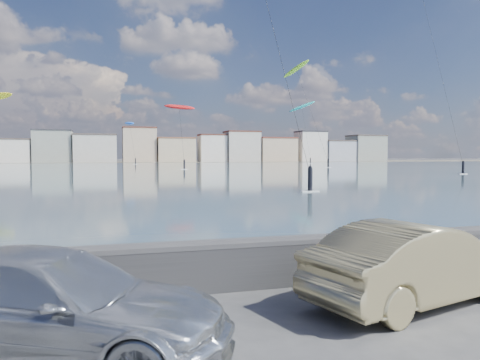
{
  "coord_description": "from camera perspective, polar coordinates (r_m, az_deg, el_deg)",
  "views": [
    {
      "loc": [
        -2.0,
        -6.48,
        2.78
      ],
      "look_at": [
        1.0,
        4.0,
        2.2
      ],
      "focal_mm": 35.0,
      "sensor_mm": 36.0,
      "label": 1
    }
  ],
  "objects": [
    {
      "name": "ground",
      "position": [
        7.33,
        1.17,
        -19.24
      ],
      "size": [
        700.0,
        700.0,
        0.0
      ],
      "primitive_type": "plane",
      "color": "#333335",
      "rests_on": "ground"
    },
    {
      "name": "bay_water",
      "position": [
        98.04,
        -14.83,
        1.31
      ],
      "size": [
        500.0,
        177.0,
        0.0
      ],
      "primitive_type": "cube",
      "color": "#3C5D68",
      "rests_on": "ground"
    },
    {
      "name": "far_shore_strip",
      "position": [
        206.51,
        -15.45,
        2.15
      ],
      "size": [
        500.0,
        60.0,
        0.0
      ],
      "primitive_type": "cube",
      "color": "#4C473D",
      "rests_on": "ground"
    },
    {
      "name": "seawall",
      "position": [
        9.65,
        -3.64,
        -10.13
      ],
      "size": [
        400.0,
        0.36,
        1.08
      ],
      "color": "#28282B",
      "rests_on": "ground"
    },
    {
      "name": "far_buildings",
      "position": [
        192.53,
        -15.05,
        3.89
      ],
      "size": [
        240.79,
        13.26,
        14.6
      ],
      "color": "white",
      "rests_on": "ground"
    },
    {
      "name": "car_silver",
      "position": [
        7.09,
        -22.12,
        -13.92
      ],
      "size": [
        5.46,
        4.0,
        1.47
      ],
      "primitive_type": "imported",
      "rotation": [
        0.0,
        0.0,
        1.14
      ],
      "color": "silver",
      "rests_on": "ground"
    },
    {
      "name": "car_champagne",
      "position": [
        9.49,
        20.78,
        -9.41
      ],
      "size": [
        4.9,
        2.82,
        1.53
      ],
      "primitive_type": "imported",
      "rotation": [
        0.0,
        0.0,
        1.85
      ],
      "color": "tan",
      "rests_on": "ground"
    },
    {
      "name": "kitesurfer_9",
      "position": [
        103.81,
        -7.42,
        8.68
      ],
      "size": [
        7.38,
        14.77,
        14.51
      ],
      "color": "red",
      "rests_on": "ground"
    },
    {
      "name": "kitesurfer_13",
      "position": [
        120.11,
        6.95,
        13.08
      ],
      "size": [
        6.66,
        16.87,
        26.63
      ],
      "color": "#8CD826",
      "rests_on": "ground"
    },
    {
      "name": "kitesurfer_16",
      "position": [
        164.86,
        7.57,
        8.78
      ],
      "size": [
        9.29,
        10.39,
        22.02
      ],
      "color": "#19BFBF",
      "rests_on": "ground"
    },
    {
      "name": "kitesurfer_17",
      "position": [
        160.88,
        -13.32,
        6.69
      ],
      "size": [
        3.89,
        17.56,
        14.33
      ],
      "color": "blue",
      "rests_on": "ground"
    }
  ]
}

